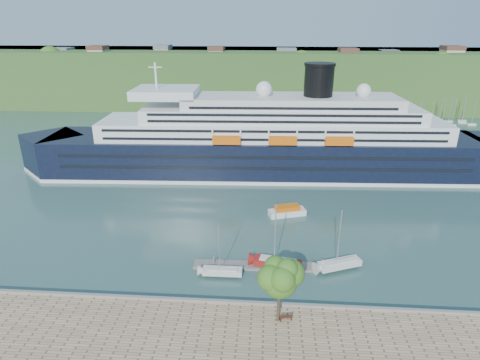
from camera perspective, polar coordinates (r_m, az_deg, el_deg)
name	(u,v)px	position (r m, az deg, el deg)	size (l,w,h in m)	color
ground	(241,308)	(56.39, 0.13, -17.77)	(400.00, 400.00, 0.00)	#294943
far_hillside	(263,77)	(189.99, 3.29, 14.41)	(400.00, 50.00, 24.00)	#2E5622
quay_coping	(241,302)	(55.51, 0.12, -16.98)	(220.00, 0.50, 0.30)	slate
cruise_ship	(263,120)	(98.00, 3.34, 8.47)	(120.51, 17.55, 27.06)	black
park_bench	(286,317)	(53.06, 6.54, -18.75)	(1.67, 0.68, 1.07)	#452013
promenade_tree	(279,288)	(50.34, 5.61, -15.04)	(5.81, 5.81, 9.63)	#336219
floating_pontoon	(254,266)	(64.13, 2.04, -12.08)	(18.99, 2.32, 0.42)	gray
sailboat_white_near	(222,252)	(59.92, -2.58, -10.18)	(6.55, 1.82, 8.46)	silver
sailboat_red	(279,240)	(61.29, 5.51, -8.43)	(8.03, 2.23, 10.37)	maroon
sailboat_white_far	(342,242)	(62.97, 14.28, -8.52)	(7.54, 2.09, 9.74)	silver
tender_launch	(287,210)	(79.93, 6.71, -4.32)	(7.34, 2.51, 2.03)	#DB5D0C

